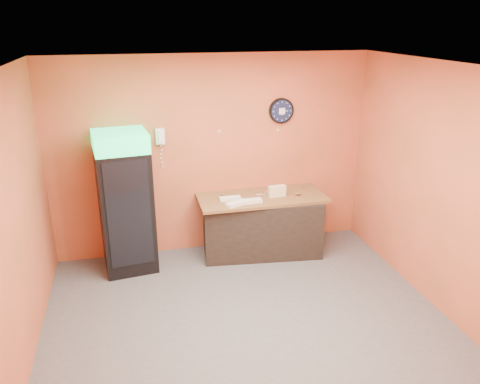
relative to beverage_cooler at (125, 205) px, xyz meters
name	(u,v)px	position (x,y,z in m)	size (l,w,h in m)	color
floor	(248,323)	(1.25, -1.61, -0.92)	(4.50, 4.50, 0.00)	#47474C
back_wall	(213,156)	(1.25, 0.39, 0.48)	(4.50, 0.02, 2.80)	#DE593E
left_wall	(11,231)	(-1.00, -1.61, 0.48)	(0.02, 4.00, 2.80)	#DE593E
right_wall	(441,190)	(3.50, -1.61, 0.48)	(0.02, 4.00, 2.80)	#DE593E
ceiling	(250,67)	(1.25, -1.61, 1.88)	(4.50, 4.00, 0.02)	white
beverage_cooler	(125,205)	(0.00, 0.00, 0.00)	(0.73, 0.74, 1.89)	black
prep_counter	(261,226)	(1.87, 0.02, -0.51)	(1.65, 0.74, 0.83)	black
wall_clock	(281,111)	(2.24, 0.36, 1.07)	(0.36, 0.06, 0.36)	black
wall_phone	(160,136)	(0.53, 0.34, 0.81)	(0.12, 0.10, 0.22)	white
butcher_paper	(262,198)	(1.87, 0.02, -0.08)	(1.80, 0.76, 0.04)	brown
sub_roll_stack	(277,191)	(2.08, -0.03, 0.02)	(0.25, 0.11, 0.16)	beige
wrapped_sandwich_left	(237,203)	(1.45, -0.21, -0.04)	(0.31, 0.12, 0.04)	silver
wrapped_sandwich_mid	(251,201)	(1.66, -0.17, -0.04)	(0.30, 0.12, 0.04)	silver
wrapped_sandwich_right	(230,199)	(1.41, -0.01, -0.04)	(0.29, 0.11, 0.04)	silver
kitchen_tool	(266,193)	(1.95, 0.06, -0.03)	(0.06, 0.06, 0.06)	silver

